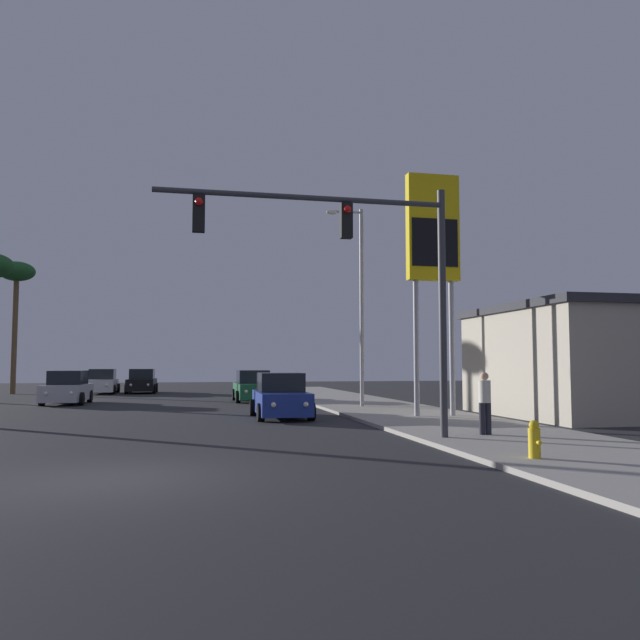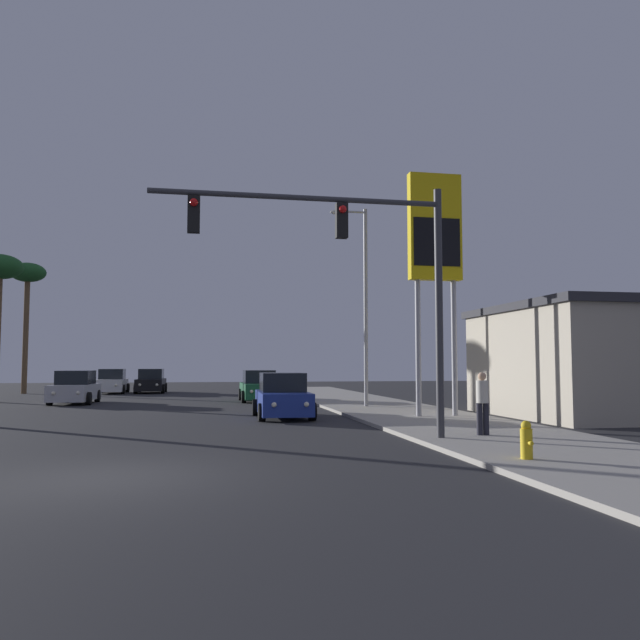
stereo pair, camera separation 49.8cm
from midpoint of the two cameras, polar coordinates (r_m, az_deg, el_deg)
The scene contains 14 objects.
ground_plane at distance 11.82m, azimuth -17.84°, elevation -13.63°, with size 120.00×120.00×0.00m, color #28282B.
sidewalk_right at distance 23.10m, azimuth 10.13°, elevation -8.83°, with size 5.00×60.00×0.12m.
building_gas_station at distance 27.34m, azimuth 26.87°, elevation -3.30°, with size 10.30×8.30×4.30m.
car_black at distance 45.60m, azimuth -14.88°, elevation -5.49°, with size 2.04×4.32×1.68m.
car_green at distance 34.08m, azimuth -5.18°, elevation -6.14°, with size 2.04×4.33×1.68m.
car_white at distance 45.52m, azimuth -18.19°, elevation -5.43°, with size 2.04×4.33×1.68m.
car_silver at distance 34.25m, azimuth -21.10°, elevation -5.88°, with size 2.04×4.34×1.68m.
car_blue at distance 23.57m, azimuth -2.82°, elevation -7.08°, with size 2.04×4.33×1.68m.
traffic_light_mast at distance 16.09m, azimuth 4.43°, elevation 5.73°, with size 7.53×0.36×6.50m.
street_lamp at distance 28.43m, azimuth 4.44°, elevation 2.23°, with size 1.74×0.24×9.00m.
gas_station_sign at distance 23.84m, azimuth 11.06°, elevation 7.17°, with size 2.00×0.42×9.00m.
fire_hydrant at distance 13.39m, azimuth 19.38°, elevation -10.34°, with size 0.24×0.34×0.76m.
pedestrian_on_sidewalk at distance 17.43m, azimuth 15.43°, elevation -7.11°, with size 0.34×0.32×1.67m.
palm_tree_far at distance 47.45m, azimuth -24.91°, elevation 3.35°, with size 2.40×2.40×9.00m.
Camera 2 is at (1.69, -11.61, 2.00)m, focal length 35.00 mm.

